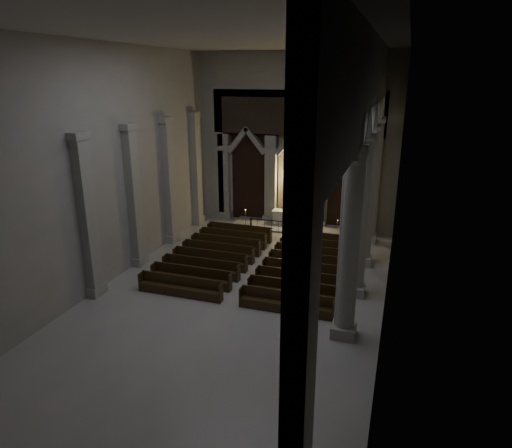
{
  "coord_description": "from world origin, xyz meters",
  "views": [
    {
      "loc": [
        7.2,
        -19.6,
        10.45
      ],
      "look_at": [
        -0.15,
        3.0,
        2.65
      ],
      "focal_mm": 32.0,
      "sensor_mm": 36.0,
      "label": 1
    }
  ],
  "objects_px": {
    "altar_rail": "(285,226)",
    "candle_stand_left": "(246,225)",
    "altar": "(286,217)",
    "candle_stand_right": "(337,233)",
    "pews": "(258,264)",
    "worshipper": "(304,242)"
  },
  "relations": [
    {
      "from": "candle_stand_left",
      "to": "candle_stand_right",
      "type": "relative_size",
      "value": 1.24
    },
    {
      "from": "candle_stand_right",
      "to": "candle_stand_left",
      "type": "bearing_deg",
      "value": -175.41
    },
    {
      "from": "candle_stand_right",
      "to": "altar_rail",
      "type": "bearing_deg",
      "value": -169.99
    },
    {
      "from": "altar",
      "to": "candle_stand_right",
      "type": "bearing_deg",
      "value": -18.86
    },
    {
      "from": "altar_rail",
      "to": "worshipper",
      "type": "bearing_deg",
      "value": -54.14
    },
    {
      "from": "altar_rail",
      "to": "pews",
      "type": "distance_m",
      "value": 6.04
    },
    {
      "from": "altar",
      "to": "altar_rail",
      "type": "height_order",
      "value": "altar"
    },
    {
      "from": "altar",
      "to": "worshipper",
      "type": "bearing_deg",
      "value": -62.98
    },
    {
      "from": "altar_rail",
      "to": "pews",
      "type": "relative_size",
      "value": 0.51
    },
    {
      "from": "candle_stand_left",
      "to": "candle_stand_right",
      "type": "bearing_deg",
      "value": 4.59
    },
    {
      "from": "altar",
      "to": "worshipper",
      "type": "xyz_separation_m",
      "value": [
        2.26,
        -4.44,
        -0.07
      ]
    },
    {
      "from": "altar_rail",
      "to": "candle_stand_left",
      "type": "distance_m",
      "value": 2.93
    },
    {
      "from": "altar",
      "to": "candle_stand_right",
      "type": "relative_size",
      "value": 1.61
    },
    {
      "from": "altar_rail",
      "to": "candle_stand_left",
      "type": "relative_size",
      "value": 3.33
    },
    {
      "from": "altar",
      "to": "worshipper",
      "type": "height_order",
      "value": "worshipper"
    },
    {
      "from": "candle_stand_left",
      "to": "pews",
      "type": "xyz_separation_m",
      "value": [
        2.92,
        -6.13,
        -0.09
      ]
    },
    {
      "from": "altar_rail",
      "to": "candle_stand_left",
      "type": "xyz_separation_m",
      "value": [
        -2.92,
        0.1,
        -0.25
      ]
    },
    {
      "from": "altar",
      "to": "worshipper",
      "type": "relative_size",
      "value": 1.68
    },
    {
      "from": "altar_rail",
      "to": "pews",
      "type": "xyz_separation_m",
      "value": [
        -0.0,
        -6.03,
        -0.34
      ]
    },
    {
      "from": "candle_stand_left",
      "to": "altar",
      "type": "bearing_deg",
      "value": 36.58
    },
    {
      "from": "altar",
      "to": "altar_rail",
      "type": "xyz_separation_m",
      "value": [
        0.45,
        -1.93,
        0.0
      ]
    },
    {
      "from": "pews",
      "to": "candle_stand_left",
      "type": "bearing_deg",
      "value": 115.44
    }
  ]
}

